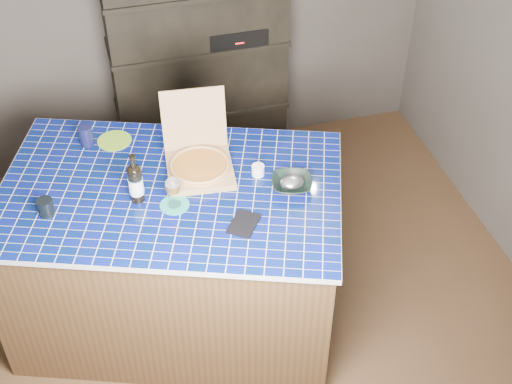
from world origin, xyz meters
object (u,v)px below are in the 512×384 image
object	(u,v)px
mead_bottle	(136,183)
kitchen_island	(176,254)
pizza_box	(199,163)
wine_glass	(173,187)
bowl	(292,184)
dvd_case	(244,224)

from	to	relation	value
mead_bottle	kitchen_island	bearing A→B (deg)	12.62
kitchen_island	pizza_box	bearing A→B (deg)	49.97
kitchen_island	wine_glass	xyz separation A→B (m)	(0.00, -0.14, 0.63)
kitchen_island	bowl	bearing A→B (deg)	5.64
mead_bottle	bowl	world-z (taller)	mead_bottle
wine_glass	dvd_case	bearing A→B (deg)	-37.20
mead_bottle	dvd_case	world-z (taller)	mead_bottle
mead_bottle	dvd_case	size ratio (longest dim) A/B	1.67
kitchen_island	mead_bottle	world-z (taller)	mead_bottle
pizza_box	dvd_case	distance (m)	0.50
kitchen_island	mead_bottle	xyz separation A→B (m)	(-0.17, -0.04, 0.61)
kitchen_island	dvd_case	world-z (taller)	dvd_case
bowl	mead_bottle	bearing A→B (deg)	171.22
bowl	wine_glass	bearing A→B (deg)	177.57
dvd_case	bowl	size ratio (longest dim) A/B	0.81
wine_glass	bowl	xyz separation A→B (m)	(0.63, -0.03, -0.10)
dvd_case	pizza_box	bearing A→B (deg)	140.39
dvd_case	bowl	distance (m)	0.38
kitchen_island	wine_glass	bearing A→B (deg)	-68.47
pizza_box	wine_glass	world-z (taller)	pizza_box
pizza_box	bowl	xyz separation A→B (m)	(0.44, -0.27, -0.03)
mead_bottle	wine_glass	world-z (taller)	mead_bottle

